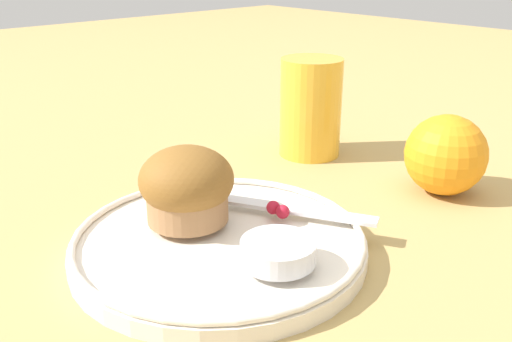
{
  "coord_description": "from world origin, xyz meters",
  "views": [
    {
      "loc": [
        0.35,
        -0.27,
        0.24
      ],
      "look_at": [
        0.0,
        0.04,
        0.06
      ],
      "focal_mm": 40.0,
      "sensor_mm": 36.0,
      "label": 1
    }
  ],
  "objects_px": {
    "butter_knife": "(267,206)",
    "juice_glass": "(311,107)",
    "muffin": "(187,186)",
    "orange_fruit": "(446,155)"
  },
  "relations": [
    {
      "from": "butter_knife",
      "to": "juice_glass",
      "type": "bearing_deg",
      "value": 93.97
    },
    {
      "from": "muffin",
      "to": "butter_knife",
      "type": "xyz_separation_m",
      "value": [
        0.03,
        0.07,
        -0.03
      ]
    },
    {
      "from": "muffin",
      "to": "orange_fruit",
      "type": "relative_size",
      "value": 0.97
    },
    {
      "from": "juice_glass",
      "to": "orange_fruit",
      "type": "bearing_deg",
      "value": 4.32
    },
    {
      "from": "juice_glass",
      "to": "muffin",
      "type": "bearing_deg",
      "value": -71.81
    },
    {
      "from": "butter_knife",
      "to": "juice_glass",
      "type": "height_order",
      "value": "juice_glass"
    },
    {
      "from": "orange_fruit",
      "to": "juice_glass",
      "type": "distance_m",
      "value": 0.17
    },
    {
      "from": "muffin",
      "to": "juice_glass",
      "type": "xyz_separation_m",
      "value": [
        -0.08,
        0.24,
        0.01
      ]
    },
    {
      "from": "muffin",
      "to": "juice_glass",
      "type": "bearing_deg",
      "value": 108.19
    },
    {
      "from": "butter_knife",
      "to": "juice_glass",
      "type": "distance_m",
      "value": 0.21
    }
  ]
}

